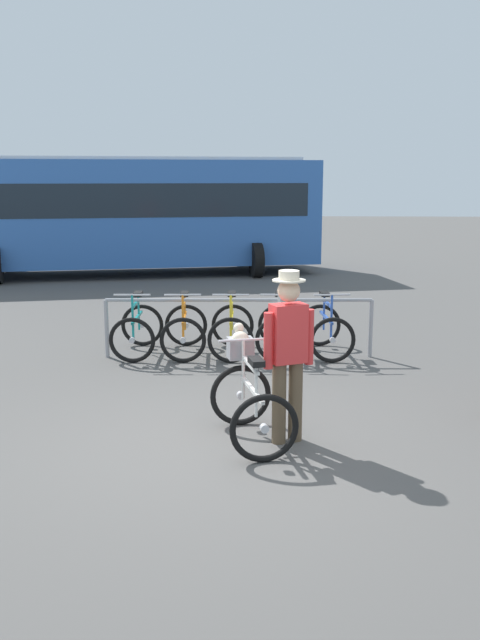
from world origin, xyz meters
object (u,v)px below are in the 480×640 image
(racked_bike_teal, at_px, (137,330))
(featured_bicycle, at_px, (249,392))
(person_with_featured_bike, at_px, (288,350))
(bus_distant, at_px, (127,209))
(racked_bike_white, at_px, (279,330))
(racked_bike_blue, at_px, (326,330))
(racked_bike_orange, at_px, (184,330))
(racked_bike_yellow, at_px, (232,330))

(racked_bike_teal, xyz_separation_m, featured_bicycle, (1.75, -3.36, 0.12))
(person_with_featured_bike, xyz_separation_m, bus_distant, (-3.94, 12.10, 0.79))
(racked_bike_white, xyz_separation_m, featured_bicycle, (-0.35, -3.45, 0.12))
(racked_bike_white, bearing_deg, racked_bike_blue, 2.32)
(racked_bike_white, relative_size, featured_bicycle, 0.88)
(racked_bike_teal, bearing_deg, racked_bike_blue, 2.32)
(featured_bicycle, bearing_deg, racked_bike_orange, 107.16)
(racked_bike_yellow, height_order, bus_distant, bus_distant)
(racked_bike_yellow, distance_m, racked_bike_white, 0.70)
(racked_bike_yellow, relative_size, racked_bike_blue, 0.97)
(racked_bike_orange, relative_size, racked_bike_white, 1.03)
(racked_bike_teal, distance_m, racked_bike_yellow, 1.40)
(person_with_featured_bike, bearing_deg, racked_bike_orange, 112.38)
(racked_bike_teal, distance_m, racked_bike_orange, 0.70)
(racked_bike_white, distance_m, racked_bike_blue, 0.70)
(racked_bike_orange, bearing_deg, bus_distant, 106.21)
(racked_bike_teal, relative_size, bus_distant, 0.11)
(racked_bike_yellow, xyz_separation_m, racked_bike_white, (0.70, 0.03, 0.00))
(person_with_featured_bike, bearing_deg, racked_bike_blue, 79.37)
(racked_bike_blue, height_order, person_with_featured_bike, person_with_featured_bike)
(racked_bike_white, bearing_deg, racked_bike_yellow, -177.68)
(racked_bike_white, height_order, bus_distant, bus_distant)
(featured_bicycle, bearing_deg, racked_bike_yellow, 95.81)
(racked_bike_white, relative_size, person_with_featured_bike, 0.64)
(racked_bike_orange, distance_m, bus_distant, 9.08)
(racked_bike_white, height_order, featured_bicycle, featured_bicycle)
(bus_distant, bearing_deg, racked_bike_yellow, -69.54)
(racked_bike_teal, bearing_deg, racked_bike_white, 2.32)
(racked_bike_teal, relative_size, racked_bike_yellow, 1.01)
(racked_bike_orange, xyz_separation_m, person_with_featured_bike, (1.43, -3.47, 0.58))
(racked_bike_orange, xyz_separation_m, bus_distant, (-2.51, 8.62, 1.37))
(racked_bike_teal, relative_size, person_with_featured_bike, 0.65)
(racked_bike_teal, distance_m, featured_bicycle, 3.79)
(racked_bike_blue, bearing_deg, person_with_featured_bike, -100.63)
(racked_bike_white, bearing_deg, bus_distant, 114.51)
(racked_bike_orange, xyz_separation_m, featured_bicycle, (1.05, -3.39, 0.12))
(racked_bike_yellow, xyz_separation_m, racked_bike_blue, (1.40, 0.06, 0.00))
(racked_bike_blue, distance_m, featured_bicycle, 3.63)
(racked_bike_orange, bearing_deg, featured_bicycle, -72.84)
(racked_bike_blue, bearing_deg, bus_distant, 118.34)
(racked_bike_white, xyz_separation_m, person_with_featured_bike, (0.03, -3.53, 0.58))
(featured_bicycle, height_order, bus_distant, bus_distant)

